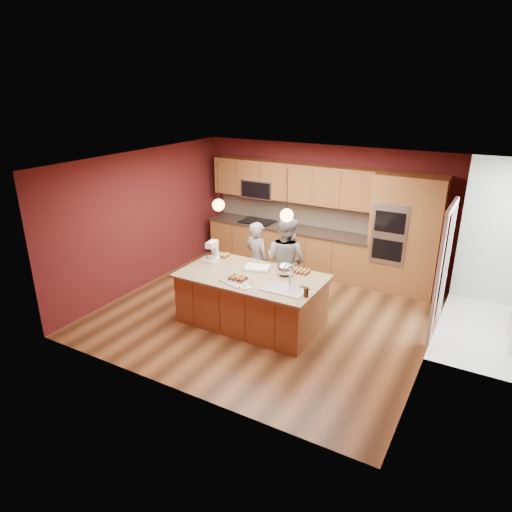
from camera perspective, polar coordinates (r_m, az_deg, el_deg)
The scene contains 24 objects.
floor at distance 8.25m, azimuth 1.21°, elevation -7.16°, with size 5.50×5.50×0.00m, color #442815.
ceiling at distance 7.38m, azimuth 1.37°, elevation 11.67°, with size 5.50×5.50×0.00m, color white.
wall_back at distance 9.89m, azimuth 8.21°, elevation 5.85°, with size 5.50×5.50×0.00m, color #53181A.
wall_front at distance 5.80m, azimuth -10.59°, elevation -5.39°, with size 5.50×5.50×0.00m, color #53181A.
wall_left at distance 9.27m, azimuth -13.89°, elevation 4.43°, with size 5.00×5.00×0.00m, color #53181A.
wall_right at distance 6.94m, azimuth 21.72°, elevation -2.09°, with size 5.00×5.00×0.00m, color #53181A.
cabinet_run at distance 10.02m, azimuth 3.95°, elevation 4.05°, with size 3.74×0.64×2.30m.
oven_column at distance 9.18m, azimuth 18.18°, elevation 2.51°, with size 1.30×0.62×2.30m.
doorway_trim at distance 7.79m, azimuth 22.21°, elevation -2.07°, with size 0.08×1.11×2.20m, color white, non-canonical shape.
pendant_left at distance 7.54m, azimuth -4.72°, elevation 6.40°, with size 0.20×0.20×0.80m.
pendant_right at distance 6.94m, azimuth 3.86°, elevation 5.14°, with size 0.20×0.20×0.80m.
island at distance 7.76m, azimuth -0.47°, elevation -5.35°, with size 2.40×1.34×1.26m.
person_left at distance 8.57m, azimuth 0.15°, elevation -0.54°, with size 0.55×0.36×1.50m, color black.
person_right at distance 8.28m, azimuth 3.73°, elevation -0.67°, with size 0.82×0.64×1.69m, color gray.
stand_mixer at distance 8.12m, azimuth -5.51°, elevation 0.36°, with size 0.23×0.30×0.38m.
sheet_cake at distance 7.82m, azimuth 0.13°, elevation -1.49°, with size 0.54×0.46×0.05m.
cooling_rack at distance 7.33m, azimuth -2.64°, elevation -3.19°, with size 0.45×0.32×0.02m, color #ACADB3.
mixing_bowl at distance 7.56m, azimuth 3.60°, elevation -1.64°, with size 0.27×0.27×0.23m, color silver.
plate at distance 7.14m, azimuth -1.34°, elevation -3.90°, with size 0.17×0.17×0.01m, color silver.
tumbler at distance 6.85m, azimuth 6.28°, elevation -4.51°, with size 0.08×0.08×0.15m, color #36230D.
phone at distance 7.17m, azimuth 6.06°, elevation -3.93°, with size 0.13×0.07×0.01m, color black.
cupcakes_left at distance 8.38m, azimuth -3.85°, elevation 0.09°, with size 0.14×0.21×0.06m, color #B48D40, non-canonical shape.
cupcakes_rack at distance 7.38m, azimuth -2.28°, elevation -2.67°, with size 0.29×0.22×0.07m, color #B48D40, non-canonical shape.
cupcakes_right at distance 7.70m, azimuth 5.70°, elevation -1.88°, with size 0.29×0.22×0.06m, color #B48D40, non-canonical shape.
Camera 1 is at (3.44, -6.42, 3.88)m, focal length 32.00 mm.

